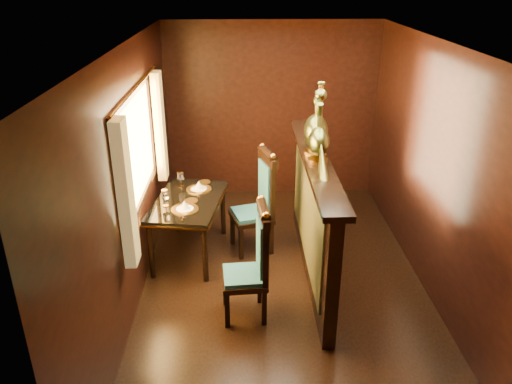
# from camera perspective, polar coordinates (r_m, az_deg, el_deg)

# --- Properties ---
(ground) EXTENTS (5.00, 5.00, 0.00)m
(ground) POSITION_cam_1_polar(r_m,az_deg,el_deg) (5.47, 3.14, -10.63)
(ground) COLOR black
(ground) RESTS_ON ground
(room_shell) EXTENTS (3.04, 5.04, 2.52)m
(room_shell) POSITION_cam_1_polar(r_m,az_deg,el_deg) (4.75, 2.53, 5.32)
(room_shell) COLOR black
(room_shell) RESTS_ON ground
(partition) EXTENTS (0.26, 2.70, 1.36)m
(partition) POSITION_cam_1_polar(r_m,az_deg,el_deg) (5.39, 6.46, -2.45)
(partition) COLOR black
(partition) RESTS_ON ground
(dining_table) EXTENTS (0.91, 1.31, 0.91)m
(dining_table) POSITION_cam_1_polar(r_m,az_deg,el_deg) (5.76, -7.77, -1.46)
(dining_table) COLOR black
(dining_table) RESTS_ON ground
(chair_left) EXTENTS (0.46, 0.48, 1.20)m
(chair_left) POSITION_cam_1_polar(r_m,az_deg,el_deg) (4.73, -0.06, -7.64)
(chair_left) COLOR black
(chair_left) RESTS_ON ground
(chair_right) EXTENTS (0.57, 0.59, 1.27)m
(chair_right) POSITION_cam_1_polar(r_m,az_deg,el_deg) (5.84, 0.56, -0.67)
(chair_right) COLOR black
(chair_right) RESTS_ON ground
(peacock_left) EXTENTS (0.21, 0.57, 0.68)m
(peacock_left) POSITION_cam_1_polar(r_m,az_deg,el_deg) (4.90, 7.27, 7.17)
(peacock_left) COLOR #194C30
(peacock_left) RESTS_ON partition
(peacock_right) EXTENTS (0.25, 0.67, 0.79)m
(peacock_right) POSITION_cam_1_polar(r_m,az_deg,el_deg) (5.09, 6.94, 8.52)
(peacock_right) COLOR #194C30
(peacock_right) RESTS_ON partition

